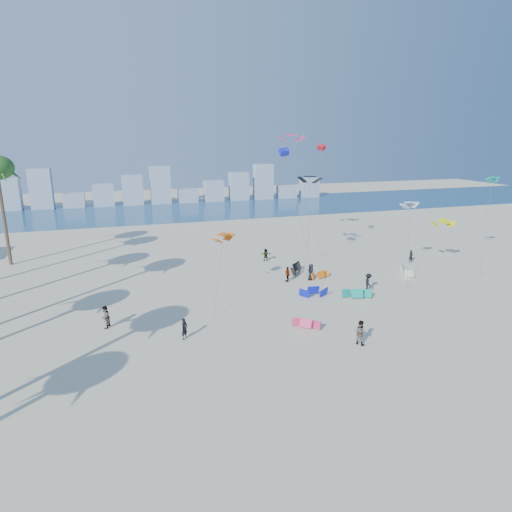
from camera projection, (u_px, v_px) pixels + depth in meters
name	position (u px, v px, depth m)	size (l,w,h in m)	color
ground	(292.00, 405.00, 25.28)	(220.00, 220.00, 0.00)	beige
ocean	(160.00, 210.00, 91.34)	(220.00, 220.00, 0.00)	navy
kitesurfer_near	(184.00, 329.00, 33.31)	(0.61, 0.40, 1.68)	black
kitesurfer_mid	(360.00, 332.00, 32.46)	(0.92, 0.72, 1.89)	gray
kitesurfers_far	(284.00, 278.00, 45.20)	(36.34, 15.66, 1.87)	black
grounded_kites	(338.00, 282.00, 45.07)	(19.08, 16.68, 1.02)	#E5326C
flying_kites	(335.00, 173.00, 49.71)	(35.16, 21.43, 15.76)	orange
distant_skyline	(149.00, 190.00, 99.35)	(85.00, 3.00, 8.40)	#9EADBF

